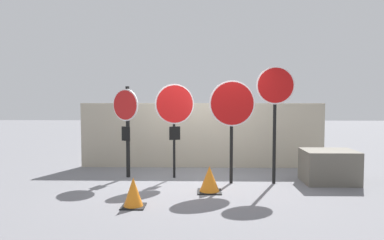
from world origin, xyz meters
TOP-DOWN VIEW (x-y plane):
  - ground_plane at (0.00, 0.00)m, footprint 40.00×40.00m
  - fence_back at (0.00, 1.51)m, footprint 6.18×0.12m
  - stop_sign_0 at (-1.68, 0.25)m, footprint 0.63×0.38m
  - stop_sign_1 at (-0.60, 0.21)m, footprint 0.84×0.31m
  - stop_sign_2 at (0.62, -0.29)m, footprint 0.94×0.16m
  - stop_sign_3 at (1.50, -0.31)m, footprint 0.77×0.15m
  - traffic_cone_0 at (-1.13, -1.97)m, footprint 0.39×0.39m
  - traffic_cone_1 at (0.14, -0.99)m, footprint 0.45×0.45m
  - storage_crate at (2.67, -0.15)m, footprint 1.08×0.87m

SIDE VIEW (x-z plane):
  - ground_plane at x=0.00m, z-range 0.00..0.00m
  - traffic_cone_0 at x=-1.13m, z-range 0.00..0.49m
  - traffic_cone_1 at x=0.14m, z-range 0.00..0.50m
  - storage_crate at x=2.67m, z-range 0.00..0.69m
  - fence_back at x=0.00m, z-range 0.00..1.64m
  - stop_sign_0 at x=-1.68m, z-range 0.35..2.39m
  - stop_sign_1 at x=-0.60m, z-range 0.49..2.57m
  - stop_sign_2 at x=0.62m, z-range 0.48..2.62m
  - stop_sign_3 at x=1.50m, z-range 0.57..2.99m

